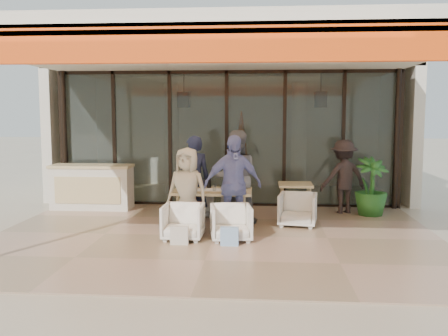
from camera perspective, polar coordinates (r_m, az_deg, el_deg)
The scene contains 21 objects.
ground at distance 9.03m, azimuth -1.09°, elevation -7.90°, with size 70.00×70.00×0.00m, color #C6B293.
terrace_floor at distance 9.03m, azimuth -1.09°, elevation -7.87°, with size 8.00×6.00×0.01m, color tan.
terrace_structure at distance 8.55m, azimuth -1.31°, elevation 13.24°, with size 8.00×6.00×3.40m.
glass_storefront at distance 11.76m, azimuth 0.31°, elevation 3.32°, with size 8.08×0.10×3.20m.
interior_block at distance 14.05m, azimuth 1.04°, elevation 6.39°, with size 9.05×3.62×3.52m.
host_counter at distance 11.80m, azimuth -14.86°, elevation -2.10°, with size 1.85×0.65×1.04m.
dining_table at distance 9.60m, azimuth -1.38°, elevation -2.86°, with size 1.50×0.90×0.93m.
chair_far_left at distance 10.64m, azimuth -3.06°, elevation -4.11°, with size 0.57×0.53×0.58m, color white.
chair_far_right at distance 10.56m, azimuth 1.47°, elevation -4.06°, with size 0.61×0.57×0.63m, color white.
chair_near_left at distance 8.79m, azimuth -4.70°, elevation -5.97°, with size 0.69×0.64×0.71m, color white.
chair_near_right at distance 8.69m, azimuth 0.81°, elevation -6.08°, with size 0.69×0.64×0.71m, color white.
diner_navy at distance 10.06m, azimuth -3.46°, elevation -1.31°, with size 0.65×0.42×1.77m, color #1A1F3A.
diner_grey at distance 9.97m, azimuth 1.33°, elevation -1.05°, with size 0.91×0.71×1.88m, color slate.
diner_cream at distance 9.19m, azimuth -4.23°, elevation -2.60°, with size 0.78×0.51×1.59m, color beige.
diner_periwinkle at distance 9.08m, azimuth 1.02°, elevation -1.95°, with size 1.07×0.45×1.83m, color #7580C4.
tote_bag_cream at distance 8.44m, azimuth -5.12°, elevation -7.76°, with size 0.30×0.10×0.34m, color silver.
tote_bag_blue at distance 8.35m, azimuth 0.63°, elevation -7.90°, with size 0.30×0.10×0.34m, color #99BFD8.
side_table at distance 10.57m, azimuth 8.16°, elevation -2.33°, with size 0.70×0.70×0.74m.
side_chair at distance 9.88m, azimuth 8.41°, elevation -4.55°, with size 0.71×0.66×0.73m, color white.
standing_woman at distance 11.24m, azimuth 13.49°, elevation -1.00°, with size 1.06×0.61×1.64m, color black.
potted_palm at distance 11.15m, azimuth 16.44°, elevation -2.08°, with size 0.71×0.71×1.27m, color #1E5919.
Camera 1 is at (0.85, -8.71, 2.23)m, focal length 40.00 mm.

